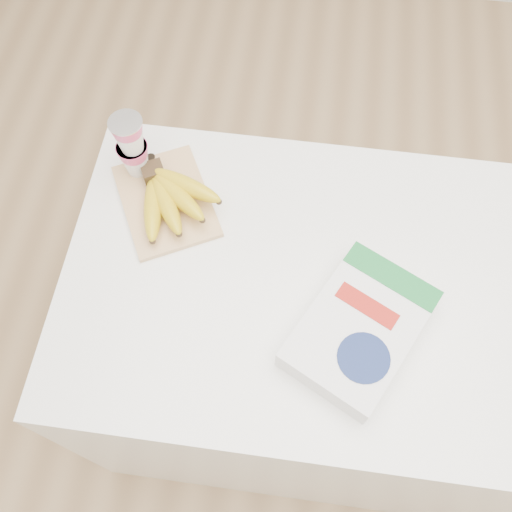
{
  "coord_description": "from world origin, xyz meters",
  "views": [
    {
      "loc": [
        -0.07,
        -0.51,
        1.91
      ],
      "look_at": [
        -0.14,
        0.02,
        0.86
      ],
      "focal_mm": 40.0,
      "sensor_mm": 36.0,
      "label": 1
    }
  ],
  "objects_px": {
    "bananas": "(170,196)",
    "yogurt_stack": "(131,145)",
    "table": "(305,343)",
    "cereal_box": "(360,329)",
    "cutting_board": "(166,201)"
  },
  "relations": [
    {
      "from": "cereal_box",
      "to": "cutting_board",
      "type": "bearing_deg",
      "value": 177.54
    },
    {
      "from": "table",
      "to": "cereal_box",
      "type": "xyz_separation_m",
      "value": [
        0.08,
        -0.11,
        0.44
      ]
    },
    {
      "from": "bananas",
      "to": "yogurt_stack",
      "type": "distance_m",
      "value": 0.14
    },
    {
      "from": "cutting_board",
      "to": "yogurt_stack",
      "type": "height_order",
      "value": "yogurt_stack"
    },
    {
      "from": "bananas",
      "to": "table",
      "type": "bearing_deg",
      "value": -22.28
    },
    {
      "from": "table",
      "to": "yogurt_stack",
      "type": "relative_size",
      "value": 6.47
    },
    {
      "from": "cereal_box",
      "to": "table",
      "type": "bearing_deg",
      "value": 156.22
    },
    {
      "from": "table",
      "to": "yogurt_stack",
      "type": "xyz_separation_m",
      "value": [
        -0.44,
        0.22,
        0.51
      ]
    },
    {
      "from": "bananas",
      "to": "cereal_box",
      "type": "xyz_separation_m",
      "value": [
        0.43,
        -0.25,
        -0.01
      ]
    },
    {
      "from": "table",
      "to": "cereal_box",
      "type": "relative_size",
      "value": 3.09
    },
    {
      "from": "table",
      "to": "cutting_board",
      "type": "bearing_deg",
      "value": 157.4
    },
    {
      "from": "bananas",
      "to": "cereal_box",
      "type": "bearing_deg",
      "value": -29.88
    },
    {
      "from": "yogurt_stack",
      "to": "cereal_box",
      "type": "relative_size",
      "value": 0.48
    },
    {
      "from": "table",
      "to": "bananas",
      "type": "relative_size",
      "value": 5.14
    },
    {
      "from": "table",
      "to": "cereal_box",
      "type": "height_order",
      "value": "cereal_box"
    }
  ]
}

